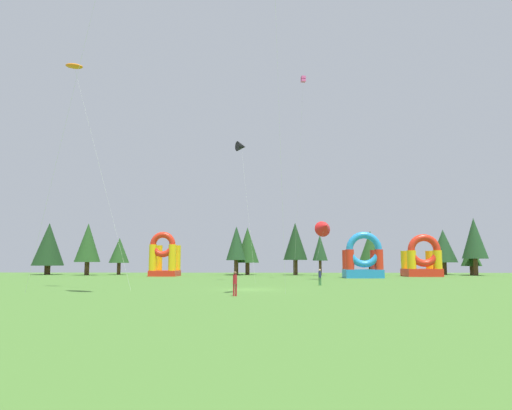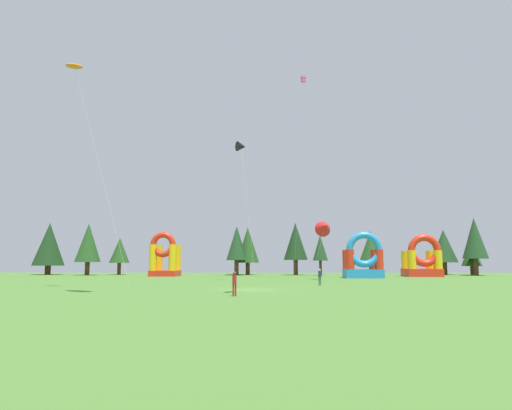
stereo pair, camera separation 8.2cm
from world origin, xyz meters
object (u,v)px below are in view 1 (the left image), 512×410
at_px(kite_red_delta, 325,227).
at_px(person_left_edge, 320,276).
at_px(kite_orange_parafoil, 74,67).
at_px(inflatable_orange_dome, 363,262).
at_px(kite_black_delta, 241,147).
at_px(person_midfield, 235,281).
at_px(kite_pink_box, 303,81).
at_px(inflatable_red_slide, 422,262).
at_px(inflatable_yellow_castle, 164,260).

distance_m(kite_red_delta, person_left_edge, 15.63).
bearing_deg(kite_orange_parafoil, inflatable_orange_dome, 42.48).
height_order(kite_black_delta, person_midfield, kite_black_delta).
bearing_deg(kite_pink_box, person_midfield, -102.48).
relative_size(kite_pink_box, inflatable_red_slide, 4.25).
distance_m(kite_black_delta, inflatable_red_slide, 34.61).
relative_size(person_left_edge, inflatable_orange_dome, 0.24).
bearing_deg(kite_black_delta, person_left_edge, -51.90).
bearing_deg(person_midfield, kite_pink_box, 57.91).
height_order(inflatable_yellow_castle, inflatable_red_slide, inflatable_yellow_castle).
relative_size(kite_red_delta, inflatable_yellow_castle, 1.13).
distance_m(person_midfield, inflatable_red_slide, 49.31).
xyz_separation_m(inflatable_orange_dome, inflatable_red_slide, (10.22, 6.80, 0.02)).
relative_size(person_midfield, inflatable_red_slide, 0.25).
bearing_deg(kite_orange_parafoil, person_midfield, -28.55).
bearing_deg(inflatable_orange_dome, kite_orange_parafoil, -137.52).
bearing_deg(inflatable_orange_dome, kite_red_delta, -131.85).
distance_m(kite_red_delta, inflatable_yellow_castle, 27.61).
bearing_deg(kite_black_delta, kite_orange_parafoil, -129.19).
height_order(kite_red_delta, inflatable_orange_dome, kite_red_delta).
bearing_deg(kite_red_delta, inflatable_yellow_castle, 148.91).
distance_m(person_left_edge, inflatable_orange_dome, 22.64).
xyz_separation_m(kite_pink_box, person_left_edge, (0.23, -16.18, -25.55)).
height_order(kite_pink_box, kite_black_delta, kite_pink_box).
distance_m(kite_orange_parafoil, inflatable_red_slide, 55.43).
height_order(person_midfield, person_left_edge, person_midfield).
distance_m(inflatable_orange_dome, inflatable_yellow_castle, 30.30).
relative_size(kite_pink_box, kite_red_delta, 3.50).
distance_m(kite_orange_parafoil, person_left_edge, 29.21).
bearing_deg(inflatable_yellow_castle, kite_red_delta, -31.09).
relative_size(inflatable_yellow_castle, inflatable_red_slide, 1.07).
bearing_deg(inflatable_orange_dome, kite_pink_box, -149.39).
bearing_deg(inflatable_red_slide, person_left_edge, -123.29).
xyz_separation_m(kite_orange_parafoil, person_midfield, (14.86, -8.08, -18.30)).
relative_size(kite_orange_parafoil, inflatable_orange_dome, 3.12).
height_order(inflatable_orange_dome, inflatable_yellow_castle, inflatable_yellow_castle).
height_order(kite_orange_parafoil, person_midfield, kite_orange_parafoil).
height_order(person_midfield, inflatable_orange_dome, inflatable_orange_dome).
bearing_deg(inflatable_orange_dome, person_left_edge, -111.00).
bearing_deg(kite_red_delta, inflatable_orange_dome, 48.15).
xyz_separation_m(kite_pink_box, kite_red_delta, (2.34, -1.75, -19.91)).
relative_size(kite_orange_parafoil, person_left_edge, 12.80).
bearing_deg(inflatable_yellow_castle, kite_black_delta, -54.11).
height_order(kite_pink_box, inflatable_red_slide, kite_pink_box).
xyz_separation_m(kite_black_delta, inflatable_yellow_castle, (-13.09, 18.09, -13.49)).
relative_size(kite_pink_box, inflatable_yellow_castle, 3.97).
xyz_separation_m(person_left_edge, inflatable_yellow_castle, (-21.28, 28.53, 1.66)).
height_order(kite_red_delta, inflatable_yellow_castle, kite_red_delta).
xyz_separation_m(kite_orange_parafoil, kite_black_delta, (13.66, 16.76, -3.19)).
height_order(kite_pink_box, kite_orange_parafoil, kite_pink_box).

